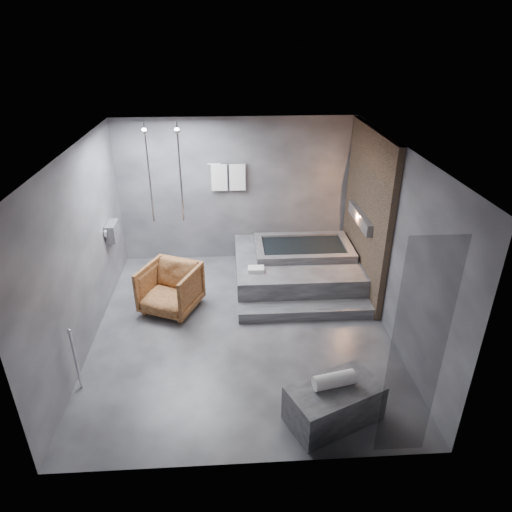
{
  "coord_description": "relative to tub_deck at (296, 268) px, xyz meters",
  "views": [
    {
      "loc": [
        -0.14,
        -5.9,
        4.25
      ],
      "look_at": [
        0.24,
        0.3,
        1.1
      ],
      "focal_mm": 32.0,
      "sensor_mm": 36.0,
      "label": 1
    }
  ],
  "objects": [
    {
      "name": "driftwood_chair",
      "position": [
        -2.2,
        -0.85,
        0.15
      ],
      "size": [
        1.13,
        1.14,
        0.79
      ],
      "primitive_type": "imported",
      "rotation": [
        0.0,
        0.0,
        -0.41
      ],
      "color": "#4D2A13",
      "rests_on": "ground"
    },
    {
      "name": "rolled_towel",
      "position": [
        -0.04,
        -3.35,
        0.33
      ],
      "size": [
        0.52,
        0.28,
        0.18
      ],
      "primitive_type": "cylinder",
      "rotation": [
        0.0,
        1.57,
        0.22
      ],
      "color": "white",
      "rests_on": "concrete_bench"
    },
    {
      "name": "concrete_bench",
      "position": [
        -0.02,
        -3.38,
        -0.0
      ],
      "size": [
        1.24,
        0.99,
        0.49
      ],
      "primitive_type": "cube",
      "rotation": [
        0.0,
        0.0,
        0.41
      ],
      "color": "#353537",
      "rests_on": "ground"
    },
    {
      "name": "tub_deck",
      "position": [
        0.0,
        0.0,
        0.0
      ],
      "size": [
        2.2,
        2.0,
        0.5
      ],
      "primitive_type": "cube",
      "color": "#363639",
      "rests_on": "ground"
    },
    {
      "name": "room",
      "position": [
        -0.65,
        -1.21,
        1.48
      ],
      "size": [
        5.0,
        5.04,
        2.82
      ],
      "color": "#313133",
      "rests_on": "ground"
    },
    {
      "name": "tub_step",
      "position": [
        0.0,
        -1.18,
        -0.16
      ],
      "size": [
        2.2,
        0.36,
        0.18
      ],
      "primitive_type": "cube",
      "color": "#363639",
      "rests_on": "ground"
    },
    {
      "name": "deck_towel",
      "position": [
        -0.77,
        -0.54,
        0.29
      ],
      "size": [
        0.28,
        0.21,
        0.07
      ],
      "primitive_type": "cube",
      "rotation": [
        0.0,
        0.0,
        -0.03
      ],
      "color": "white",
      "rests_on": "tub_deck"
    }
  ]
}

